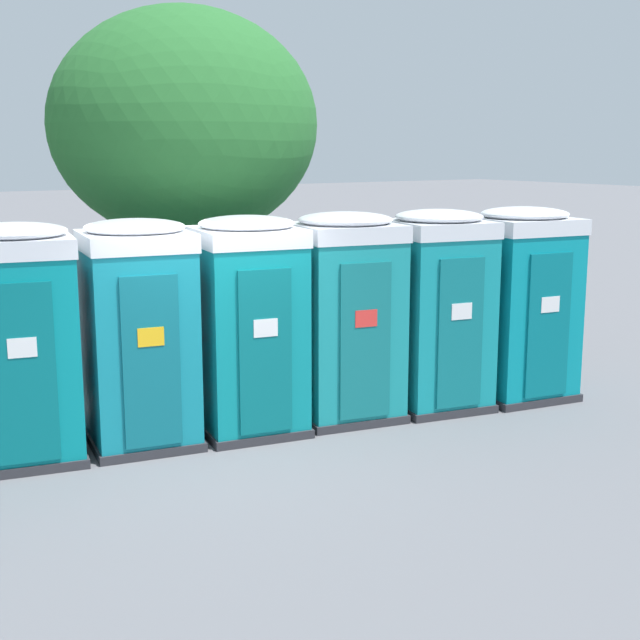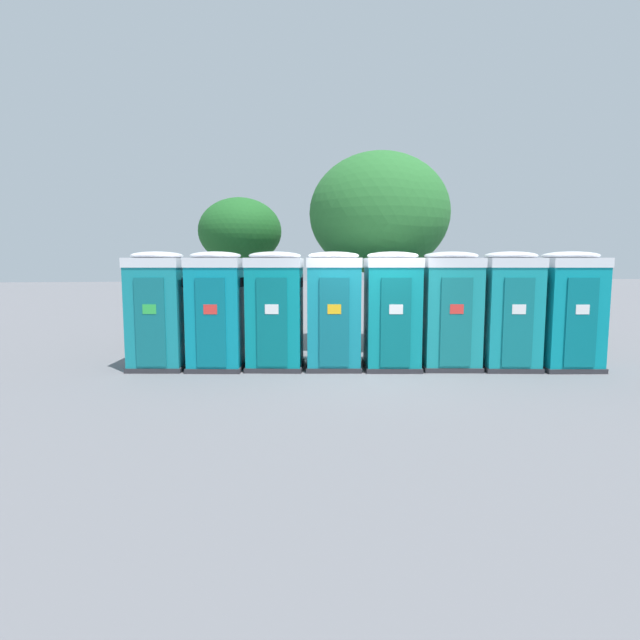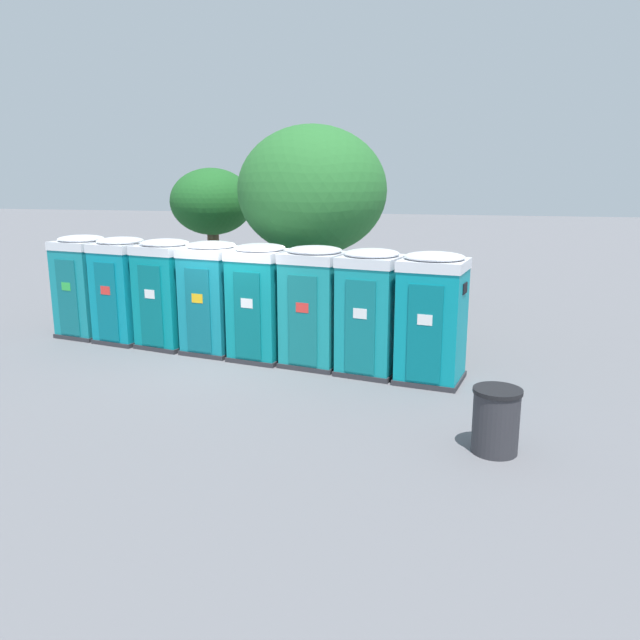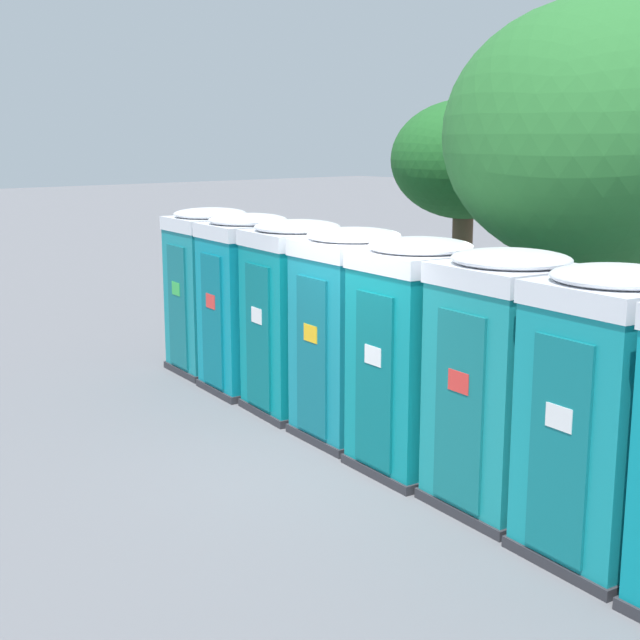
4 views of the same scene
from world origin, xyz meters
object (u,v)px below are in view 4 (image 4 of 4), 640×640
(portapotty_0, at_px, (212,290))
(portapotty_4, at_px, (418,355))
(portapotty_1, at_px, (249,302))
(portapotty_2, at_px, (297,316))
(street_tree_0, at_px, (465,163))
(portapotty_5, at_px, (506,380))
(portapotty_6, at_px, (609,414))
(portapotty_3, at_px, (353,333))
(street_tree_1, at_px, (599,136))

(portapotty_0, bearing_deg, portapotty_4, -10.05)
(portapotty_1, height_order, portapotty_2, same)
(portapotty_2, relative_size, street_tree_0, 0.60)
(portapotty_4, relative_size, portapotty_5, 1.00)
(portapotty_6, xyz_separation_m, street_tree_0, (-5.65, 5.12, 1.91))
(portapotty_5, bearing_deg, portapotty_4, 172.83)
(portapotty_0, xyz_separation_m, portapotty_6, (7.48, -1.31, -0.00))
(portapotty_3, relative_size, street_tree_1, 0.49)
(street_tree_0, bearing_deg, street_tree_1, -29.69)
(portapotty_1, bearing_deg, portapotty_6, -9.61)
(portapotty_6, bearing_deg, street_tree_1, 123.66)
(portapotty_3, height_order, street_tree_1, street_tree_1)
(portapotty_3, bearing_deg, portapotty_6, -10.14)
(portapotty_2, height_order, portapotty_6, same)
(portapotty_1, relative_size, street_tree_1, 0.49)
(portapotty_1, bearing_deg, portapotty_2, -7.98)
(street_tree_0, distance_m, street_tree_1, 4.19)
(portapotty_3, xyz_separation_m, portapotty_4, (1.24, -0.25, -0.00))
(portapotty_1, relative_size, portapotty_4, 1.00)
(portapotty_0, relative_size, portapotty_5, 1.00)
(portapotty_0, relative_size, street_tree_0, 0.60)
(street_tree_1, bearing_deg, portapotty_1, -154.55)
(portapotty_3, bearing_deg, portapotty_5, -9.19)
(portapotty_1, height_order, portapotty_6, same)
(portapotty_6, bearing_deg, portapotty_2, 169.98)
(portapotty_6, distance_m, street_tree_0, 7.86)
(street_tree_1, bearing_deg, portapotty_2, -143.58)
(portapotty_0, bearing_deg, portapotty_5, -9.47)
(portapotty_0, relative_size, portapotty_2, 1.00)
(portapotty_0, height_order, portapotty_2, same)
(portapotty_0, relative_size, portapotty_4, 1.00)
(portapotty_2, height_order, street_tree_0, street_tree_0)
(portapotty_4, relative_size, street_tree_0, 0.60)
(portapotty_5, bearing_deg, portapotty_1, 170.99)
(portapotty_2, distance_m, street_tree_1, 4.33)
(portapotty_4, xyz_separation_m, street_tree_1, (0.46, 2.63, 2.31))
(portapotty_1, xyz_separation_m, portapotty_6, (6.24, -1.06, -0.00))
(portapotty_0, height_order, portapotty_3, same)
(portapotty_1, distance_m, portapotty_2, 1.27)
(portapotty_4, xyz_separation_m, portapotty_6, (2.50, -0.42, 0.00))
(portapotty_0, height_order, portapotty_1, same)
(portapotty_2, bearing_deg, street_tree_1, 36.42)
(portapotty_5, bearing_deg, portapotty_6, -12.04)
(portapotty_1, bearing_deg, portapotty_4, -9.62)
(portapotty_3, distance_m, street_tree_0, 5.21)
(portapotty_0, bearing_deg, street_tree_0, 64.44)
(portapotty_5, bearing_deg, street_tree_0, 132.29)
(portapotty_3, distance_m, portapotty_5, 2.53)
(portapotty_0, distance_m, street_tree_0, 4.64)
(portapotty_4, height_order, street_tree_1, street_tree_1)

